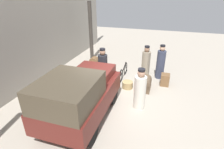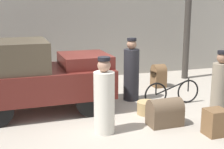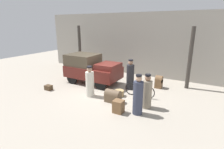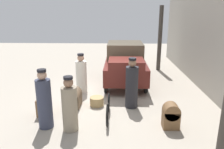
{
  "view_description": "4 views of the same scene",
  "coord_description": "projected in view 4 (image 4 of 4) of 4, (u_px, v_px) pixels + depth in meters",
  "views": [
    {
      "loc": [
        -6.04,
        -1.77,
        4.09
      ],
      "look_at": [
        0.2,
        0.2,
        0.95
      ],
      "focal_mm": 28.0,
      "sensor_mm": 36.0,
      "label": 1
    },
    {
      "loc": [
        -2.26,
        -7.04,
        2.68
      ],
      "look_at": [
        0.2,
        0.2,
        0.95
      ],
      "focal_mm": 50.0,
      "sensor_mm": 36.0,
      "label": 2
    },
    {
      "loc": [
        4.87,
        -8.04,
        3.7
      ],
      "look_at": [
        0.2,
        0.2,
        0.95
      ],
      "focal_mm": 28.0,
      "sensor_mm": 36.0,
      "label": 3
    },
    {
      "loc": [
        8.16,
        0.45,
        3.25
      ],
      "look_at": [
        0.2,
        0.2,
        0.95
      ],
      "focal_mm": 35.0,
      "sensor_mm": 36.0,
      "label": 4
    }
  ],
  "objects": [
    {
      "name": "ground_plane",
      "position": [
        107.0,
        96.0,
        8.75
      ],
      "size": [
        30.0,
        30.0,
        0.0
      ],
      "primitive_type": "plane",
      "color": "#A89E8E"
    },
    {
      "name": "suitcase_black_upright",
      "position": [
        44.0,
        107.0,
        7.06
      ],
      "size": [
        0.43,
        0.4,
        0.56
      ],
      "color": "brown",
      "rests_on": "ground"
    },
    {
      "name": "canopy_pillar_left",
      "position": [
        160.0,
        39.0,
        12.18
      ],
      "size": [
        0.23,
        0.23,
        3.58
      ],
      "color": "#38332D",
      "rests_on": "ground"
    },
    {
      "name": "trunk_large_brown",
      "position": [
        81.0,
        72.0,
        11.68
      ],
      "size": [
        0.41,
        0.3,
        0.28
      ],
      "color": "#4C3823",
      "rests_on": "ground"
    },
    {
      "name": "porter_carrying_trunk",
      "position": [
        44.0,
        102.0,
        6.18
      ],
      "size": [
        0.42,
        0.42,
        1.74
      ],
      "color": "#33384C",
      "rests_on": "ground"
    },
    {
      "name": "station_building_facade",
      "position": [
        218.0,
        40.0,
        8.0
      ],
      "size": [
        16.0,
        0.15,
        4.5
      ],
      "color": "gray",
      "rests_on": "ground"
    },
    {
      "name": "conductor_in_dark_uniform",
      "position": [
        70.0,
        107.0,
        6.04
      ],
      "size": [
        0.43,
        0.43,
        1.59
      ],
      "color": "gray",
      "rests_on": "ground"
    },
    {
      "name": "porter_with_bicycle",
      "position": [
        81.0,
        75.0,
        8.97
      ],
      "size": [
        0.44,
        0.44,
        1.63
      ],
      "color": "silver",
      "rests_on": "ground"
    },
    {
      "name": "wicker_basket",
      "position": [
        97.0,
        101.0,
        7.81
      ],
      "size": [
        0.49,
        0.49,
        0.32
      ],
      "color": "tan",
      "rests_on": "ground"
    },
    {
      "name": "porter_lifting_near_truck",
      "position": [
        132.0,
        85.0,
        7.52
      ],
      "size": [
        0.44,
        0.44,
        1.77
      ],
      "color": "#232328",
      "rests_on": "ground"
    },
    {
      "name": "trunk_wicker_pale",
      "position": [
        171.0,
        115.0,
        6.25
      ],
      "size": [
        0.39,
        0.46,
        0.76
      ],
      "color": "brown",
      "rests_on": "ground"
    },
    {
      "name": "bicycle",
      "position": [
        108.0,
        108.0,
        6.82
      ],
      "size": [
        1.64,
        0.04,
        0.7
      ],
      "color": "black",
      "rests_on": "ground"
    },
    {
      "name": "truck",
      "position": [
        125.0,
        63.0,
        10.05
      ],
      "size": [
        3.49,
        1.8,
        1.83
      ],
      "color": "black",
      "rests_on": "ground"
    },
    {
      "name": "trunk_barrel_dark",
      "position": [
        74.0,
        98.0,
        7.73
      ],
      "size": [
        0.75,
        0.46,
        0.63
      ],
      "color": "brown",
      "rests_on": "ground"
    }
  ]
}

